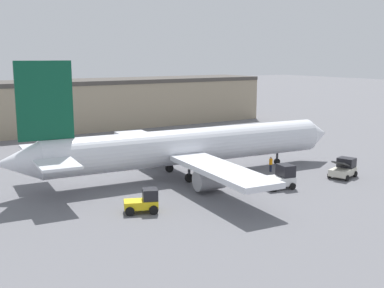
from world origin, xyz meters
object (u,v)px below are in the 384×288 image
object	(u,v)px
belt_loader_truck	(344,168)
pushback_tug	(144,202)
airplane	(183,147)
baggage_tug	(281,178)
ground_crew_worker	(271,164)

from	to	relation	value
belt_loader_truck	pushback_tug	distance (m)	23.41
airplane	baggage_tug	distance (m)	10.89
airplane	pushback_tug	bearing A→B (deg)	-131.81
pushback_tug	airplane	bearing A→B (deg)	65.21
ground_crew_worker	baggage_tug	xyz separation A→B (m)	(-3.71, -5.64, 0.13)
ground_crew_worker	pushback_tug	bearing A→B (deg)	-116.15
airplane	baggage_tug	world-z (taller)	airplane
belt_loader_truck	pushback_tug	size ratio (longest dim) A/B	1.16
belt_loader_truck	pushback_tug	world-z (taller)	belt_loader_truck
ground_crew_worker	belt_loader_truck	world-z (taller)	belt_loader_truck
ground_crew_worker	baggage_tug	size ratio (longest dim) A/B	0.52
airplane	pushback_tug	xyz separation A→B (m)	(-9.02, -8.53, -2.35)
airplane	ground_crew_worker	world-z (taller)	airplane
airplane	ground_crew_worker	bearing A→B (deg)	-14.88
pushback_tug	ground_crew_worker	bearing A→B (deg)	37.46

